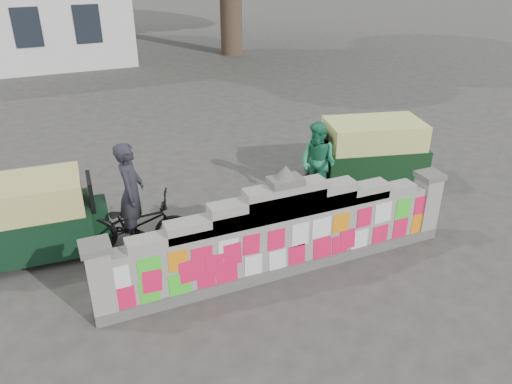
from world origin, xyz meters
TOP-DOWN VIEW (x-y plane):
  - ground at (0.00, 0.00)m, footprint 100.00×100.00m
  - parapet_wall at (-0.00, -0.01)m, footprint 6.48×0.44m
  - cyclist_bike at (-2.18, 1.69)m, footprint 2.24×1.40m
  - cyclist_rider at (-2.18, 1.69)m, footprint 0.65×0.80m
  - pedestrian at (1.90, 2.16)m, footprint 0.96×1.06m
  - rickshaw_left at (-3.96, 2.27)m, footprint 2.73×1.39m
  - rickshaw_right at (3.42, 2.43)m, footprint 2.84×1.82m

SIDE VIEW (x-z plane):
  - ground at x=0.00m, z-range 0.00..0.00m
  - cyclist_bike at x=-2.18m, z-range 0.00..1.11m
  - parapet_wall at x=0.00m, z-range -0.26..1.75m
  - rickshaw_left at x=-3.96m, z-range 0.03..1.52m
  - rickshaw_right at x=3.42m, z-range 0.03..1.55m
  - pedestrian at x=1.90m, z-range 0.00..1.77m
  - cyclist_rider at x=-2.18m, z-range 0.00..1.88m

